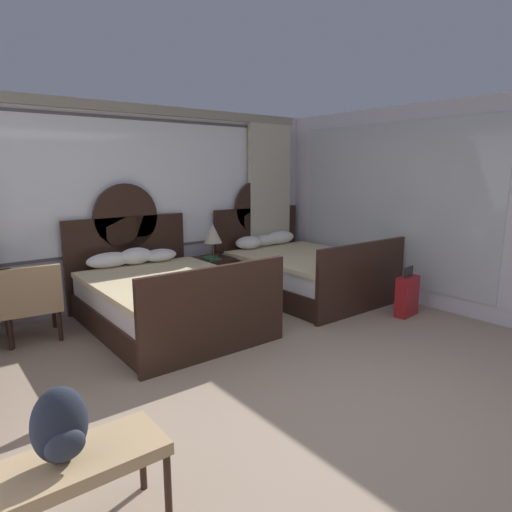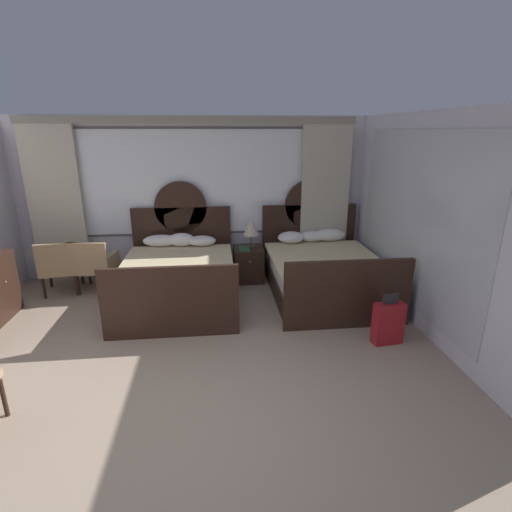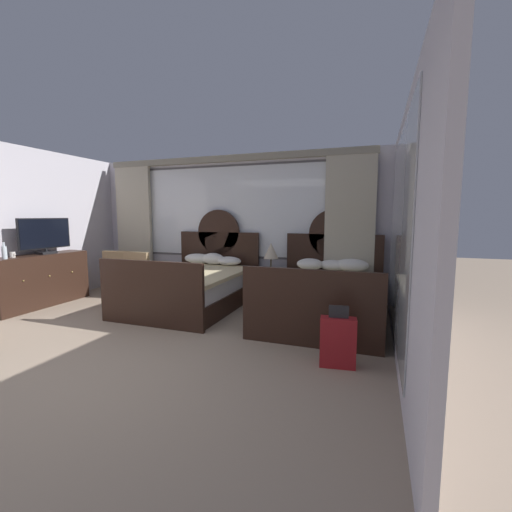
{
  "view_description": "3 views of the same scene",
  "coord_description": "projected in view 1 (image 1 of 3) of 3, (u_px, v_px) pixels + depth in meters",
  "views": [
    {
      "loc": [
        -2.49,
        -1.84,
        1.85
      ],
      "look_at": [
        0.95,
        2.55,
        0.74
      ],
      "focal_mm": 30.96,
      "sensor_mm": 36.0,
      "label": 1
    },
    {
      "loc": [
        0.33,
        -2.79,
        2.47
      ],
      "look_at": [
        0.84,
        2.0,
        0.91
      ],
      "focal_mm": 27.46,
      "sensor_mm": 36.0,
      "label": 2
    },
    {
      "loc": [
        2.68,
        -2.19,
        1.54
      ],
      "look_at": [
        1.09,
        2.3,
        0.98
      ],
      "focal_mm": 23.8,
      "sensor_mm": 36.0,
      "label": 3
    }
  ],
  "objects": [
    {
      "name": "ground_plane",
      "position": [
        367.0,
        422.0,
        3.29
      ],
      "size": [
        24.0,
        24.0,
        0.0
      ],
      "primitive_type": "plane",
      "color": "gray"
    },
    {
      "name": "wall_back_window",
      "position": [
        139.0,
        200.0,
        6.06
      ],
      "size": [
        5.85,
        0.22,
        2.7
      ],
      "color": "silver",
      "rests_on": "ground_plane"
    },
    {
      "name": "book_on_nightstand",
      "position": [
        211.0,
        258.0,
        6.27
      ],
      "size": [
        0.18,
        0.26,
        0.03
      ],
      "color": "#285133",
      "rests_on": "nightstand_between_beds"
    },
    {
      "name": "table_lamp_on_nightstand",
      "position": [
        213.0,
        234.0,
        6.42
      ],
      "size": [
        0.27,
        0.27,
        0.48
      ],
      "color": "brown",
      "rests_on": "nightstand_between_beds"
    },
    {
      "name": "nightstand_between_beds",
      "position": [
        213.0,
        277.0,
        6.46
      ],
      "size": [
        0.49,
        0.52,
        0.58
      ],
      "color": "black",
      "rests_on": "ground_plane"
    },
    {
      "name": "backpack_on_bench",
      "position": [
        60.0,
        427.0,
        2.07
      ],
      "size": [
        0.26,
        0.2,
        0.38
      ],
      "color": "#1E232D",
      "rests_on": "luggage_bench"
    },
    {
      "name": "wall_right_mirror",
      "position": [
        408.0,
        205.0,
        6.13
      ],
      "size": [
        0.08,
        4.56,
        2.7
      ],
      "color": "silver",
      "rests_on": "ground_plane"
    },
    {
      "name": "suitcase_on_floor",
      "position": [
        407.0,
        296.0,
        5.61
      ],
      "size": [
        0.38,
        0.2,
        0.64
      ],
      "color": "maroon",
      "rests_on": "ground_plane"
    },
    {
      "name": "luggage_bench",
      "position": [
        85.0,
        464.0,
        2.18
      ],
      "size": [
        0.78,
        0.38,
        0.48
      ],
      "color": "tan",
      "rests_on": "ground_plane"
    },
    {
      "name": "armchair_by_window_left",
      "position": [
        31.0,
        298.0,
        4.76
      ],
      "size": [
        0.64,
        0.64,
        0.86
      ],
      "color": "tan",
      "rests_on": "ground_plane"
    },
    {
      "name": "bed_near_mirror",
      "position": [
        300.0,
        270.0,
        6.59
      ],
      "size": [
        1.67,
        2.26,
        1.66
      ],
      "color": "black",
      "rests_on": "ground_plane"
    },
    {
      "name": "bed_near_window",
      "position": [
        164.0,
        297.0,
        5.25
      ],
      "size": [
        1.67,
        2.26,
        1.66
      ],
      "color": "black",
      "rests_on": "ground_plane"
    }
  ]
}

